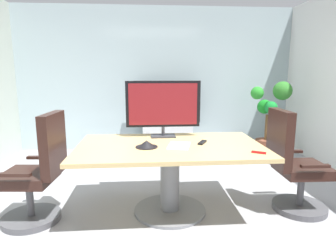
{
  "coord_description": "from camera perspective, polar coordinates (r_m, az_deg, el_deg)",
  "views": [
    {
      "loc": [
        -0.23,
        -2.76,
        1.47
      ],
      "look_at": [
        0.02,
        0.37,
        0.88
      ],
      "focal_mm": 31.16,
      "sensor_mm": 36.0,
      "label": 1
    }
  ],
  "objects": [
    {
      "name": "tv_monitor",
      "position": [
        3.31,
        -0.99,
        4.01
      ],
      "size": [
        0.84,
        0.18,
        0.64
      ],
      "color": "#333338",
      "rests_on": "conference_table"
    },
    {
      "name": "conference_table",
      "position": [
        3.04,
        0.38,
        -7.18
      ],
      "size": [
        1.89,
        1.14,
        0.73
      ],
      "color": "tan",
      "rests_on": "ground"
    },
    {
      "name": "conference_phone",
      "position": [
        2.9,
        -4.21,
        -3.58
      ],
      "size": [
        0.22,
        0.22,
        0.07
      ],
      "color": "black",
      "rests_on": "conference_table"
    },
    {
      "name": "ground_plane",
      "position": [
        3.14,
        0.17,
        -17.35
      ],
      "size": [
        6.7,
        6.7,
        0.0
      ],
      "primitive_type": "plane",
      "color": "#99999E"
    },
    {
      "name": "office_chair_right",
      "position": [
        3.37,
        23.34,
        -7.82
      ],
      "size": [
        0.6,
        0.58,
        1.09
      ],
      "rotation": [
        0.0,
        0.0,
        1.55
      ],
      "color": "#4C4C51",
      "rests_on": "ground"
    },
    {
      "name": "office_chair_left",
      "position": [
        3.15,
        -24.11,
        -9.17
      ],
      "size": [
        0.61,
        0.59,
        1.09
      ],
      "rotation": [
        0.0,
        0.0,
        -1.65
      ],
      "color": "#4C4C51",
      "rests_on": "ground"
    },
    {
      "name": "paper_notepad",
      "position": [
        2.95,
        2.18,
        -3.84
      ],
      "size": [
        0.28,
        0.34,
        0.01
      ],
      "primitive_type": "cube",
      "rotation": [
        0.0,
        0.0,
        -0.24
      ],
      "color": "white",
      "rests_on": "conference_table"
    },
    {
      "name": "wall_display_unit",
      "position": [
        5.37,
        -0.14,
        -0.43
      ],
      "size": [
        1.2,
        0.36,
        1.31
      ],
      "color": "#B7BABC",
      "rests_on": "ground"
    },
    {
      "name": "remote_control",
      "position": [
        3.07,
        6.71,
        -3.21
      ],
      "size": [
        0.12,
        0.17,
        0.02
      ],
      "primitive_type": "cube",
      "rotation": [
        0.0,
        0.0,
        -0.48
      ],
      "color": "black",
      "rests_on": "conference_table"
    },
    {
      "name": "potted_plant",
      "position": [
        5.32,
        19.3,
        2.01
      ],
      "size": [
        0.69,
        0.62,
        1.31
      ],
      "color": "brown",
      "rests_on": "ground"
    },
    {
      "name": "whiteboard_marker",
      "position": [
        2.81,
        17.33,
        -4.95
      ],
      "size": [
        0.12,
        0.08,
        0.02
      ],
      "primitive_type": "cube",
      "rotation": [
        0.0,
        0.0,
        -0.52
      ],
      "color": "red",
      "rests_on": "conference_table"
    },
    {
      "name": "wall_back_glass_partition",
      "position": [
        5.62,
        -2.26,
        9.13
      ],
      "size": [
        5.23,
        0.1,
        2.65
      ],
      "primitive_type": "cube",
      "color": "#9EB2B7",
      "rests_on": "ground"
    }
  ]
}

